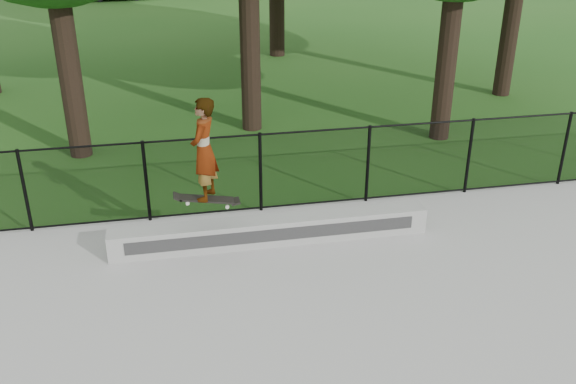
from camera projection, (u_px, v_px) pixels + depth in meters
The scene contains 3 objects.
grind_ledge at pixel (271, 231), 10.60m from camera, with size 5.27×0.40×0.44m, color #9A9A96.
skater_airborne at pixel (204, 152), 9.54m from camera, with size 0.83×0.69×1.75m.
chainlink_fence at pixel (368, 164), 11.79m from camera, with size 16.06×0.06×1.50m.
Camera 1 is at (-3.55, -4.48, 5.39)m, focal length 40.00 mm.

